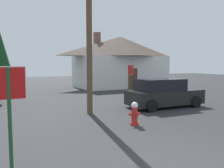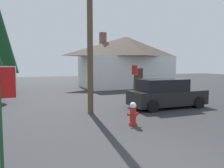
% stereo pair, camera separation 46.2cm
% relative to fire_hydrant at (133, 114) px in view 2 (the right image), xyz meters
% --- Properties ---
extents(ground_plane, '(80.00, 80.00, 0.10)m').
position_rel_fire_hydrant_xyz_m(ground_plane, '(-0.47, -3.67, -0.51)').
color(ground_plane, '#2D2D30').
extents(fire_hydrant, '(0.47, 0.40, 0.94)m').
position_rel_fire_hydrant_xyz_m(fire_hydrant, '(0.00, 0.00, 0.00)').
color(fire_hydrant, '#AD231E').
rests_on(fire_hydrant, ground).
extents(utility_pole, '(1.60, 0.28, 8.87)m').
position_rel_fire_hydrant_xyz_m(utility_pole, '(-0.88, 2.83, 4.15)').
color(utility_pole, brown).
rests_on(utility_pole, ground).
extents(stop_sign_far, '(0.68, 0.32, 2.37)m').
position_rel_fire_hydrant_xyz_m(stop_sign_far, '(3.83, 6.96, 1.23)').
color(stop_sign_far, '#1E4C28').
rests_on(stop_sign_far, ground).
extents(house, '(9.93, 5.78, 5.73)m').
position_rel_fire_hydrant_xyz_m(house, '(6.64, 14.06, 2.30)').
color(house, silver).
rests_on(house, ground).
extents(parked_car, '(4.39, 2.05, 1.61)m').
position_rel_fire_hydrant_xyz_m(parked_car, '(3.49, 2.62, 0.31)').
color(parked_car, black).
rests_on(parked_car, ground).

